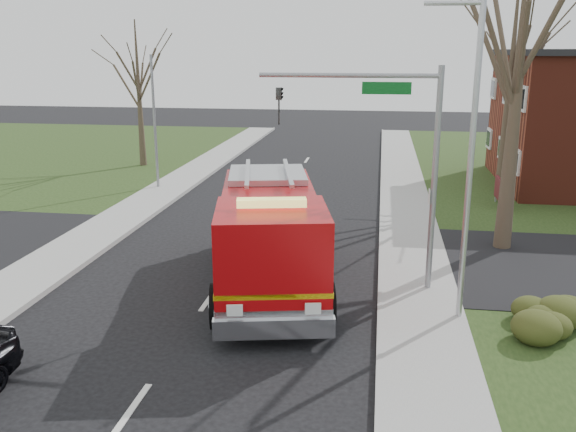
# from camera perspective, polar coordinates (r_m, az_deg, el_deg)

# --- Properties ---
(ground) EXTENTS (120.00, 120.00, 0.00)m
(ground) POSITION_cam_1_polar(r_m,az_deg,el_deg) (18.63, -7.30, -7.60)
(ground) COLOR black
(ground) RESTS_ON ground
(sidewalk_right) EXTENTS (2.40, 80.00, 0.15)m
(sidewalk_right) POSITION_cam_1_polar(r_m,az_deg,el_deg) (18.00, 12.27, -8.43)
(sidewalk_right) COLOR gray
(sidewalk_right) RESTS_ON ground
(sidewalk_left) EXTENTS (2.40, 80.00, 0.15)m
(sidewalk_left) POSITION_cam_1_polar(r_m,az_deg,el_deg) (21.10, -23.82, -5.84)
(sidewalk_left) COLOR gray
(sidewalk_left) RESTS_ON ground
(health_center_sign) EXTENTS (0.12, 2.00, 1.40)m
(health_center_sign) POSITION_cam_1_polar(r_m,az_deg,el_deg) (30.19, 19.19, 2.31)
(health_center_sign) COLOR #56141A
(health_center_sign) RESTS_ON ground
(hedge_corner) EXTENTS (2.80, 2.00, 0.90)m
(hedge_corner) POSITION_cam_1_polar(r_m,az_deg,el_deg) (17.33, 21.92, -8.37)
(hedge_corner) COLOR #303613
(hedge_corner) RESTS_ON lawn_right
(bare_tree_near) EXTENTS (6.00, 6.00, 12.00)m
(bare_tree_near) POSITION_cam_1_polar(r_m,az_deg,el_deg) (22.95, 21.00, 14.82)
(bare_tree_near) COLOR #3D3124
(bare_tree_near) RESTS_ON ground
(bare_tree_far) EXTENTS (5.25, 5.25, 10.50)m
(bare_tree_far) POSITION_cam_1_polar(r_m,az_deg,el_deg) (32.08, 20.20, 13.08)
(bare_tree_far) COLOR #3D3124
(bare_tree_far) RESTS_ON ground
(bare_tree_left) EXTENTS (4.50, 4.50, 9.00)m
(bare_tree_left) POSITION_cam_1_polar(r_m,az_deg,el_deg) (39.43, -13.85, 12.45)
(bare_tree_left) COLOR #3D3124
(bare_tree_left) RESTS_ON ground
(traffic_signal_mast) EXTENTS (5.29, 0.18, 6.80)m
(traffic_signal_mast) POSITION_cam_1_polar(r_m,az_deg,el_deg) (18.15, 9.69, 7.15)
(traffic_signal_mast) COLOR gray
(traffic_signal_mast) RESTS_ON ground
(streetlight_pole) EXTENTS (1.48, 0.16, 8.40)m
(streetlight_pole) POSITION_cam_1_polar(r_m,az_deg,el_deg) (16.35, 16.55, 5.31)
(streetlight_pole) COLOR #B7BABF
(streetlight_pole) RESTS_ON ground
(utility_pole_far) EXTENTS (0.14, 0.14, 7.00)m
(utility_pole_far) POSITION_cam_1_polar(r_m,az_deg,el_deg) (32.85, -12.37, 8.44)
(utility_pole_far) COLOR gray
(utility_pole_far) RESTS_ON ground
(fire_engine) EXTENTS (4.78, 9.14, 3.51)m
(fire_engine) POSITION_cam_1_polar(r_m,az_deg,el_deg) (18.80, -1.73, -2.11)
(fire_engine) COLOR #A6070A
(fire_engine) RESTS_ON ground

